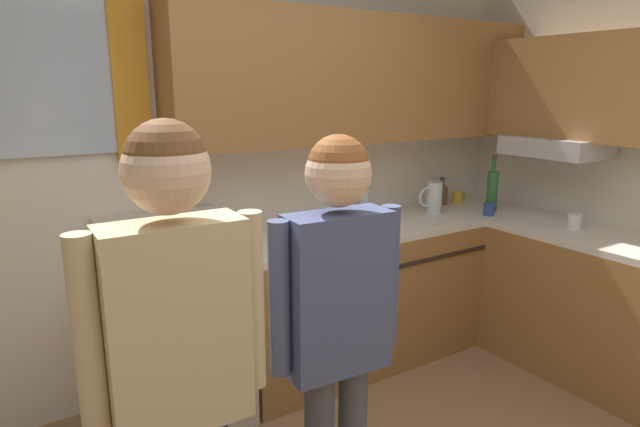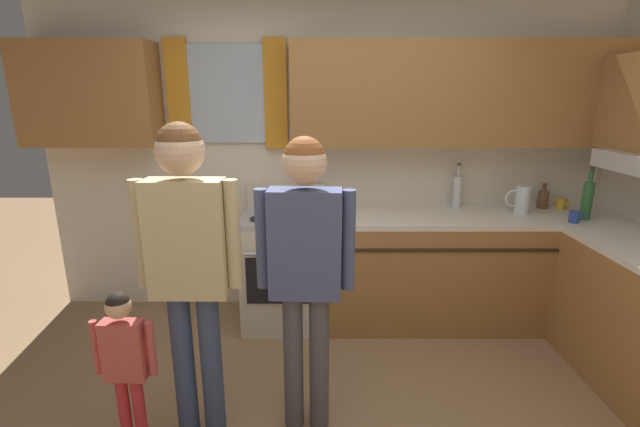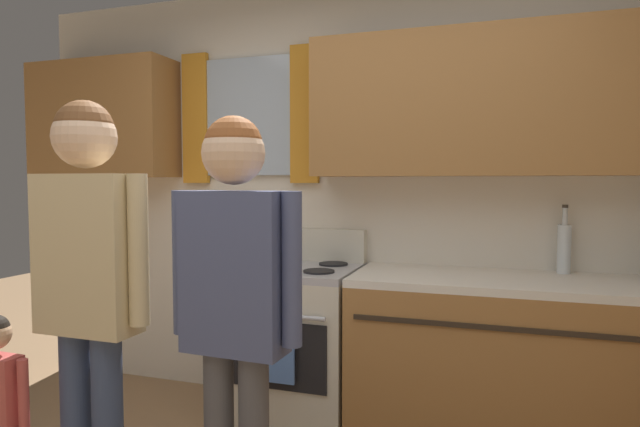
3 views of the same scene
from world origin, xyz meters
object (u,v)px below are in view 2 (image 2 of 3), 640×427
object	(u,v)px
bottle_wine_green	(586,199)
mug_cobalt_blue	(574,217)
bottle_tall_clear	(456,191)
water_pitcher	(520,200)
adult_in_plaid	(304,255)
stove_oven	(284,266)
small_child	(124,356)
bottle_squat_brown	(542,199)
mug_mustard_yellow	(560,203)
adult_holding_child	(187,251)

from	to	relation	value
bottle_wine_green	mug_cobalt_blue	world-z (taller)	bottle_wine_green
bottle_tall_clear	water_pitcher	size ratio (longest dim) A/B	1.67
bottle_tall_clear	adult_in_plaid	distance (m)	1.88
water_pitcher	stove_oven	bearing A→B (deg)	-178.99
mug_cobalt_blue	small_child	world-z (taller)	mug_cobalt_blue
stove_oven	bottle_squat_brown	distance (m)	2.19
small_child	bottle_squat_brown	bearing A→B (deg)	29.94
bottle_wine_green	water_pitcher	world-z (taller)	bottle_wine_green
bottle_wine_green	water_pitcher	bearing A→B (deg)	158.97
bottle_squat_brown	water_pitcher	size ratio (longest dim) A/B	0.93
water_pitcher	small_child	distance (m)	2.95
stove_oven	mug_mustard_yellow	bearing A→B (deg)	4.44
adult_holding_child	small_child	xyz separation A→B (m)	(-0.31, -0.14, -0.50)
bottle_wine_green	bottle_squat_brown	distance (m)	0.38
bottle_tall_clear	bottle_wine_green	world-z (taller)	bottle_wine_green
bottle_tall_clear	water_pitcher	distance (m)	0.49
bottle_squat_brown	mug_mustard_yellow	distance (m)	0.14
bottle_squat_brown	small_child	xyz separation A→B (m)	(-2.79, -1.61, -0.41)
stove_oven	mug_mustard_yellow	xyz separation A→B (m)	(2.25, 0.18, 0.48)
mug_cobalt_blue	small_child	distance (m)	3.08
bottle_tall_clear	water_pitcher	bearing A→B (deg)	-24.51
stove_oven	adult_in_plaid	distance (m)	1.34
bottle_squat_brown	mug_mustard_yellow	bearing A→B (deg)	-13.68
mug_cobalt_blue	adult_holding_child	xyz separation A→B (m)	(-2.51, -1.05, 0.12)
bottle_wine_green	small_child	world-z (taller)	bottle_wine_green
bottle_squat_brown	small_child	world-z (taller)	bottle_squat_brown
bottle_tall_clear	bottle_wine_green	xyz separation A→B (m)	(0.86, -0.36, 0.01)
adult_in_plaid	bottle_squat_brown	bearing A→B (deg)	36.49
mug_mustard_yellow	small_child	world-z (taller)	mug_mustard_yellow
mug_mustard_yellow	adult_holding_child	world-z (taller)	adult_holding_child
mug_cobalt_blue	small_child	xyz separation A→B (m)	(-2.82, -1.18, -0.38)
small_child	stove_oven	bearing A→B (deg)	64.23
bottle_squat_brown	mug_cobalt_blue	bearing A→B (deg)	-86.60
stove_oven	bottle_squat_brown	world-z (taller)	bottle_squat_brown
mug_mustard_yellow	water_pitcher	distance (m)	0.42
stove_oven	small_child	distance (m)	1.56
bottle_squat_brown	bottle_wine_green	bearing A→B (deg)	-65.22
bottle_wine_green	adult_in_plaid	distance (m)	2.33
bottle_wine_green	bottle_squat_brown	bearing A→B (deg)	114.78
bottle_tall_clear	mug_cobalt_blue	size ratio (longest dim) A/B	3.20
adult_in_plaid	bottle_wine_green	bearing A→B (deg)	27.59
adult_holding_child	bottle_squat_brown	bearing A→B (deg)	30.68
mug_cobalt_blue	adult_in_plaid	world-z (taller)	adult_in_plaid
mug_cobalt_blue	water_pitcher	xyz separation A→B (m)	(-0.28, 0.25, 0.07)
bottle_wine_green	mug_mustard_yellow	world-z (taller)	bottle_wine_green
bottle_tall_clear	bottle_squat_brown	size ratio (longest dim) A/B	1.79
bottle_wine_green	mug_cobalt_blue	bearing A→B (deg)	-144.01
water_pitcher	adult_in_plaid	size ratio (longest dim) A/B	0.14
mug_cobalt_blue	adult_in_plaid	distance (m)	2.17
bottle_tall_clear	adult_holding_child	distance (m)	2.33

